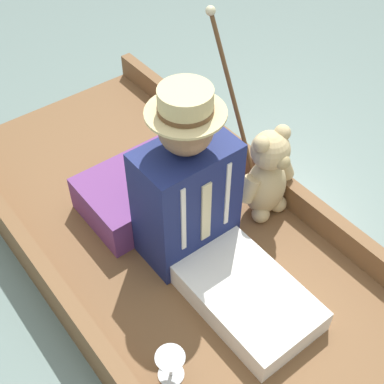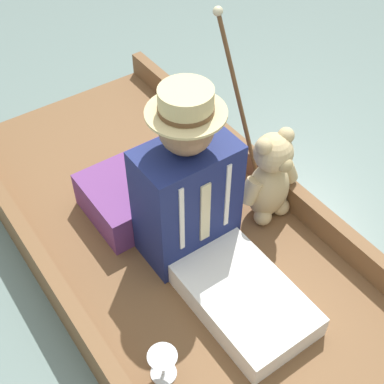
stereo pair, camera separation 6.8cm
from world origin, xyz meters
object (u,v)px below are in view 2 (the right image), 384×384
(wine_glass, at_px, (163,361))
(walking_cane, at_px, (237,91))
(seated_person, at_px, (201,214))
(teddy_bear, at_px, (270,178))

(wine_glass, distance_m, walking_cane, 1.18)
(seated_person, xyz_separation_m, walking_cane, (-0.46, -0.37, 0.18))
(teddy_bear, relative_size, walking_cane, 0.58)
(seated_person, height_order, teddy_bear, seated_person)
(wine_glass, height_order, walking_cane, walking_cane)
(seated_person, distance_m, walking_cane, 0.61)
(walking_cane, bearing_deg, seated_person, 38.75)
(walking_cane, bearing_deg, teddy_bear, 80.70)
(seated_person, bearing_deg, wine_glass, 30.26)
(teddy_bear, xyz_separation_m, wine_glass, (0.82, 0.39, -0.12))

